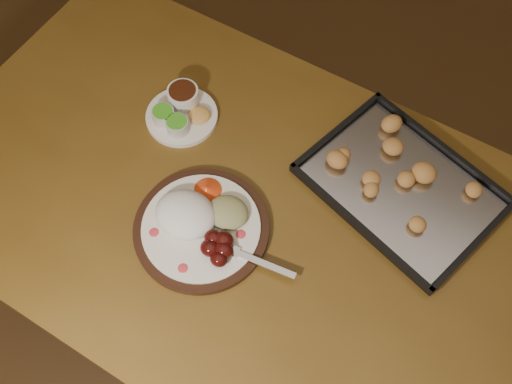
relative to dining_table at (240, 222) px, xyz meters
The scene contains 5 objects.
ground 0.67m from the dining_table, ahead, with size 4.00×4.00×0.00m, color #4F371B.
dining_table is the anchor object (origin of this frame).
dinner_plate 0.16m from the dining_table, 118.43° to the right, with size 0.39×0.30×0.07m.
condiment_saucer 0.31m from the dining_table, 147.60° to the left, with size 0.18×0.18×0.06m.
baking_tray 0.39m from the dining_table, 33.33° to the left, with size 0.50×0.44×0.04m.
Camera 1 is at (0.14, -0.50, 1.91)m, focal length 40.00 mm.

